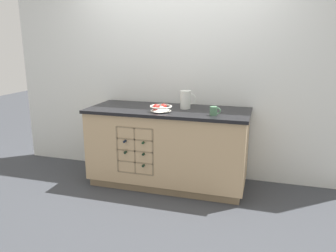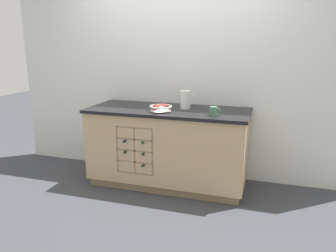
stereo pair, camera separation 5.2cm
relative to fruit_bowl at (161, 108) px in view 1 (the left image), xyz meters
The scene contains 6 objects.
ground_plane 0.96m from the fruit_bowl, 77.84° to the left, with size 14.00×14.00×0.00m, color #383A3F.
back_wall 0.67m from the fruit_bowl, 86.56° to the left, with size 4.40×0.06×2.55m, color silver.
kitchen_island 0.51m from the fruit_bowl, 78.69° to the left, with size 1.82×0.76×0.90m.
fruit_bowl is the anchor object (origin of this frame).
white_pitcher 0.33m from the fruit_bowl, 47.63° to the left, with size 0.18×0.12×0.20m.
ceramic_mug 0.58m from the fruit_bowl, ahead, with size 0.11×0.08×0.09m.
Camera 1 is at (1.04, -3.47, 1.63)m, focal length 35.00 mm.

